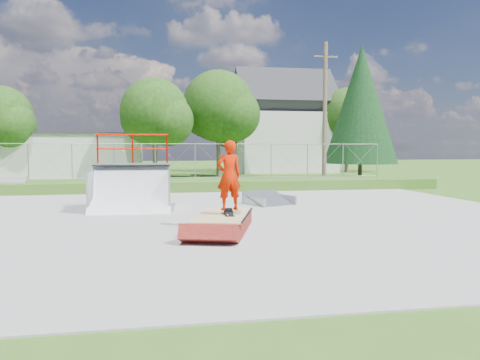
% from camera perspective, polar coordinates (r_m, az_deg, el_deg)
% --- Properties ---
extents(ground, '(120.00, 120.00, 0.00)m').
position_cam_1_polar(ground, '(13.69, -1.70, -4.83)').
color(ground, '#37611B').
rests_on(ground, ground).
extents(concrete_pad, '(20.00, 16.00, 0.04)m').
position_cam_1_polar(concrete_pad, '(13.69, -1.70, -4.75)').
color(concrete_pad, '#9A9A98').
rests_on(concrete_pad, ground).
extents(grass_berm, '(24.00, 3.00, 0.50)m').
position_cam_1_polar(grass_berm, '(23.04, -5.27, -0.63)').
color(grass_berm, '#37611B').
rests_on(grass_berm, ground).
extents(grind_box, '(1.99, 2.90, 0.39)m').
position_cam_1_polar(grind_box, '(11.96, -2.16, -5.17)').
color(grind_box, maroon).
rests_on(grind_box, concrete_pad).
extents(quarter_pipe, '(2.64, 2.26, 2.56)m').
position_cam_1_polar(quarter_pipe, '(15.71, -13.20, 0.90)').
color(quarter_pipe, '#9C9FA4').
rests_on(quarter_pipe, concrete_pad).
extents(flat_bank_ramp, '(1.89, 1.95, 0.44)m').
position_cam_1_polar(flat_bank_ramp, '(17.13, 3.59, -2.32)').
color(flat_bank_ramp, '#9C9FA4').
rests_on(flat_bank_ramp, concrete_pad).
extents(skateboard, '(0.29, 0.81, 0.13)m').
position_cam_1_polar(skateboard, '(11.94, -1.36, -4.02)').
color(skateboard, black).
rests_on(skateboard, grind_box).
extents(skater, '(0.70, 0.51, 1.77)m').
position_cam_1_polar(skater, '(11.84, -1.36, 0.21)').
color(skater, '#C41900').
rests_on(skater, grind_box).
extents(concrete_stairs, '(1.50, 1.60, 0.80)m').
position_cam_1_polar(concrete_stairs, '(23.06, -26.62, -0.66)').
color(concrete_stairs, '#9A9A98').
rests_on(concrete_stairs, ground).
extents(chain_link_fence, '(20.00, 0.06, 1.80)m').
position_cam_1_polar(chain_link_fence, '(23.97, -5.50, 2.30)').
color(chain_link_fence, gray).
rests_on(chain_link_fence, grass_berm).
extents(utility_building_flat, '(10.00, 6.00, 3.00)m').
position_cam_1_polar(utility_building_flat, '(35.88, -19.97, 2.80)').
color(utility_building_flat, beige).
rests_on(utility_building_flat, ground).
extents(gable_house, '(8.40, 6.08, 8.94)m').
position_cam_1_polar(gable_house, '(40.93, 5.31, 6.41)').
color(gable_house, beige).
rests_on(gable_house, ground).
extents(utility_pole, '(0.24, 0.24, 8.00)m').
position_cam_1_polar(utility_pole, '(27.18, 10.30, 7.94)').
color(utility_pole, brown).
rests_on(utility_pole, ground).
extents(tree_left_near, '(4.76, 4.48, 6.65)m').
position_cam_1_polar(tree_left_near, '(31.28, -9.92, 7.86)').
color(tree_left_near, brown).
rests_on(tree_left_near, ground).
extents(tree_center, '(5.44, 5.12, 7.60)m').
position_cam_1_polar(tree_center, '(33.65, -2.13, 8.67)').
color(tree_center, brown).
rests_on(tree_center, ground).
extents(tree_left_far, '(4.42, 4.16, 6.18)m').
position_cam_1_polar(tree_left_far, '(34.67, -26.86, 6.60)').
color(tree_left_far, brown).
rests_on(tree_left_far, ground).
extents(tree_right_far, '(5.10, 4.80, 7.12)m').
position_cam_1_polar(tree_right_far, '(40.69, 13.38, 7.33)').
color(tree_right_far, brown).
rests_on(tree_right_far, ground).
extents(tree_back_mid, '(4.08, 3.84, 5.70)m').
position_cam_1_polar(tree_back_mid, '(41.89, -0.41, 6.09)').
color(tree_back_mid, brown).
rests_on(tree_back_mid, ground).
extents(conifer_tree, '(5.04, 5.04, 9.10)m').
position_cam_1_polar(conifer_tree, '(33.59, 14.55, 8.90)').
color(conifer_tree, brown).
rests_on(conifer_tree, ground).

